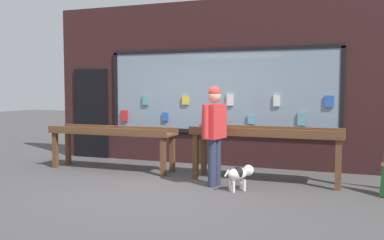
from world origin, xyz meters
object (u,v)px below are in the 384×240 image
at_px(display_table_left, 112,135).
at_px(display_table_right, 265,138).
at_px(small_dog, 239,174).
at_px(person_browsing, 215,128).

distance_m(display_table_left, display_table_right, 3.10).
relative_size(display_table_left, small_dog, 6.01).
bearing_deg(display_table_left, small_dog, -16.34).
height_order(display_table_left, small_dog, display_table_left).
distance_m(display_table_left, small_dog, 2.99).
bearing_deg(display_table_left, person_browsing, -15.38).
relative_size(display_table_right, small_dog, 6.01).
bearing_deg(small_dog, display_table_right, 24.79).
relative_size(person_browsing, small_dog, 3.81).
bearing_deg(person_browsing, display_table_left, 86.38).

